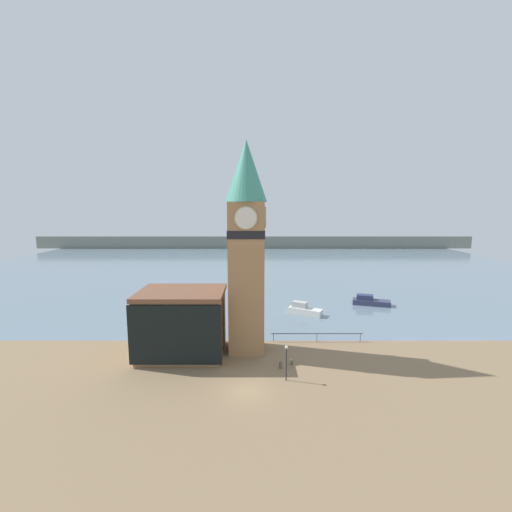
% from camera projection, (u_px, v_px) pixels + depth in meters
% --- Properties ---
extents(ground_plane, '(160.00, 160.00, 0.00)m').
position_uv_depth(ground_plane, '(248.00, 391.00, 31.86)').
color(ground_plane, '#846B4C').
extents(water, '(160.00, 120.00, 0.00)m').
position_uv_depth(water, '(254.00, 264.00, 103.34)').
color(water, slate).
rests_on(water, ground_plane).
extents(far_shoreline, '(180.00, 3.00, 5.00)m').
position_uv_depth(far_shoreline, '(255.00, 242.00, 142.58)').
color(far_shoreline, gray).
rests_on(far_shoreline, water).
extents(pier_railing, '(11.68, 0.08, 1.09)m').
position_uv_depth(pier_railing, '(318.00, 334.00, 43.55)').
color(pier_railing, '#333338').
rests_on(pier_railing, ground_plane).
extents(clock_tower, '(4.69, 4.69, 24.50)m').
position_uv_depth(clock_tower, '(247.00, 242.00, 39.32)').
color(clock_tower, '#9E754C').
rests_on(clock_tower, ground_plane).
extents(pier_building, '(9.85, 7.56, 7.56)m').
position_uv_depth(pier_building, '(183.00, 323.00, 39.51)').
color(pier_building, '#9E754C').
rests_on(pier_building, ground_plane).
extents(boat_near, '(5.53, 4.10, 1.97)m').
position_uv_depth(boat_near, '(305.00, 310.00, 54.64)').
color(boat_near, silver).
rests_on(boat_near, water).
extents(boat_far, '(6.67, 3.95, 1.74)m').
position_uv_depth(boat_far, '(371.00, 301.00, 59.98)').
color(boat_far, '#333856').
rests_on(boat_far, water).
extents(mooring_bollard_near, '(0.29, 0.29, 0.65)m').
position_uv_depth(mooring_bollard_near, '(293.00, 362.00, 37.18)').
color(mooring_bollard_near, brown).
rests_on(mooring_bollard_near, ground_plane).
extents(mooring_bollard_far, '(0.34, 0.34, 0.80)m').
position_uv_depth(mooring_bollard_far, '(281.00, 364.00, 36.37)').
color(mooring_bollard_far, brown).
rests_on(mooring_bollard_far, ground_plane).
extents(lamp_post, '(0.32, 0.32, 3.61)m').
position_uv_depth(lamp_post, '(287.00, 356.00, 33.55)').
color(lamp_post, black).
rests_on(lamp_post, ground_plane).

